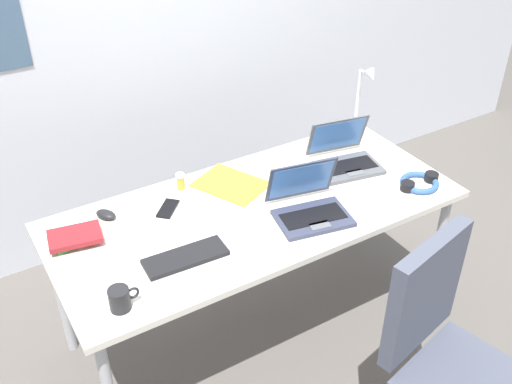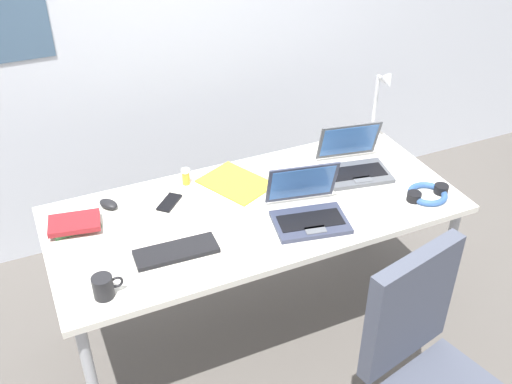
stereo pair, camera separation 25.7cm
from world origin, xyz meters
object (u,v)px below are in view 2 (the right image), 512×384
Objects in this scene: external_keyboard at (176,251)px; book_stack at (75,224)px; pill_bottle at (186,176)px; headphones at (428,194)px; computer_mouse at (108,204)px; coffee_mug at (104,287)px; cell_phone at (169,202)px; desk_lamp at (379,108)px; laptop_far_corner at (308,210)px; laptop_back_left at (354,163)px; paper_folder_back_right at (236,183)px.

external_keyboard is 1.44× the size of book_stack.
headphones is at bearing -29.70° from pill_bottle.
computer_mouse is 0.42× the size of book_stack.
book_stack is at bearing -166.07° from pill_bottle.
pill_bottle is at bearing 49.07° from coffee_mug.
coffee_mug reaches higher than cell_phone.
coffee_mug is (-0.31, -0.12, 0.03)m from external_keyboard.
laptop_far_corner is at bearing -145.13° from desk_lamp.
computer_mouse is 1.22× the size of pill_bottle.
pill_bottle is (-0.77, 0.23, -0.00)m from laptop_back_left.
cell_phone is at bearing 50.15° from coffee_mug.
desk_lamp is 1.29× the size of paper_folder_back_right.
coffee_mug is (-0.39, -0.46, 0.04)m from cell_phone.
headphones reaches higher than cell_phone.
computer_mouse reaches higher than external_keyboard.
desk_lamp is at bearing 3.85° from book_stack.
cell_phone reaches higher than paper_folder_back_right.
book_stack is (-0.16, -0.09, 0.01)m from computer_mouse.
headphones is 0.87m from paper_folder_back_right.
book_stack is at bearing 175.88° from laptop_back_left.
paper_folder_back_right is (-0.18, 0.38, -0.04)m from laptop_far_corner.
desk_lamp reaches higher than book_stack.
laptop_far_corner is 0.45m from laptop_back_left.
laptop_back_left is 0.90m from cell_phone.
desk_lamp reaches higher than computer_mouse.
coffee_mug is at bearing -178.50° from headphones.
external_keyboard is 0.46m from computer_mouse.
headphones is at bearing -7.64° from laptop_far_corner.
external_keyboard is at bearing -98.91° from computer_mouse.
book_stack reaches higher than headphones.
laptop_back_left reaches higher than coffee_mug.
book_stack is at bearing 159.84° from laptop_far_corner.
external_keyboard is 0.35m from cell_phone.
computer_mouse is at bearing 170.69° from laptop_back_left.
laptop_back_left is 1.51× the size of book_stack.
coffee_mug is (-1.46, -0.04, 0.03)m from headphones.
coffee_mug is (-1.53, -0.56, -0.15)m from desk_lamp.
external_keyboard is 0.50m from pill_bottle.
cell_phone is 0.17m from pill_bottle.
desk_lamp reaches higher than coffee_mug.
desk_lamp is 1.16× the size of laptop_back_left.
laptop_back_left is 1.62× the size of headphones.
laptop_far_corner reaches higher than headphones.
book_stack reaches higher than computer_mouse.
cell_phone is 0.44× the size of paper_folder_back_right.
desk_lamp is at bearing -1.56° from pill_bottle.
pill_bottle is (-0.39, 0.47, -0.00)m from laptop_far_corner.
coffee_mug is (-0.51, -0.58, 0.00)m from pill_bottle.
desk_lamp is 5.07× the size of pill_bottle.
headphones is 1.46m from coffee_mug.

